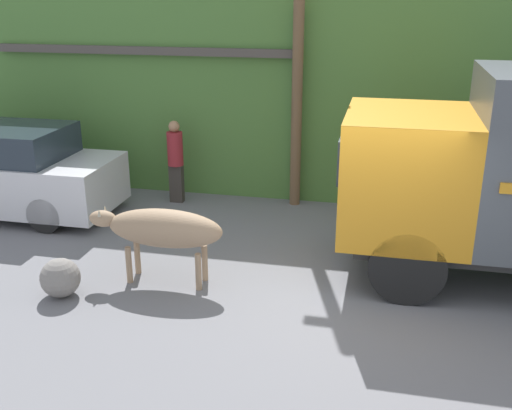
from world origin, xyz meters
TOP-DOWN VIEW (x-y plane):
  - ground_plane at (0.00, 0.00)m, footprint 60.00×60.00m
  - hillside_embankment at (0.00, 6.54)m, footprint 32.00×5.32m
  - building_backdrop at (-4.70, 5.09)m, footprint 6.38×2.70m
  - brown_cow at (-2.85, -0.18)m, footprint 2.07×0.57m
  - pedestrian_on_hill at (-3.88, 3.27)m, footprint 0.32×0.32m
  - utility_pole at (-1.48, 3.66)m, footprint 0.90×0.21m
  - roadside_rock at (-4.13, -0.95)m, footprint 0.57×0.57m

SIDE VIEW (x-z plane):
  - ground_plane at x=0.00m, z-range 0.00..0.00m
  - roadside_rock at x=-4.13m, z-range 0.00..0.57m
  - brown_cow at x=-2.85m, z-range 0.27..1.42m
  - pedestrian_on_hill at x=-3.88m, z-range 0.09..1.79m
  - building_backdrop at x=-4.70m, z-range 0.01..3.08m
  - hillside_embankment at x=0.00m, z-range 0.00..4.00m
  - utility_pole at x=-1.48m, z-range 0.12..6.61m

